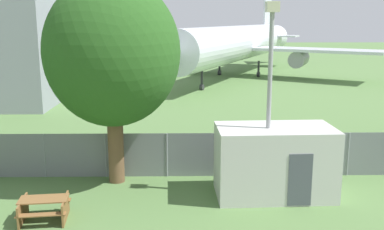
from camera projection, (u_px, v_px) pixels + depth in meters
name	position (u px, v px, depth m)	size (l,w,h in m)	color
perimeter_fence	(167.00, 155.00, 18.76)	(56.07, 0.07, 1.87)	gray
airplane	(236.00, 44.00, 50.34)	(30.28, 37.46, 11.64)	silver
portable_cabin	(274.00, 161.00, 16.70)	(4.39, 2.49, 2.63)	silver
picnic_bench_near_cabin	(44.00, 207.00, 14.74)	(1.71, 1.57, 0.76)	brown
tree_near_hangar	(112.00, 53.00, 17.28)	(5.26, 5.26, 8.15)	brown
light_mast	(270.00, 80.00, 15.94)	(0.44, 0.44, 7.10)	#99999E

